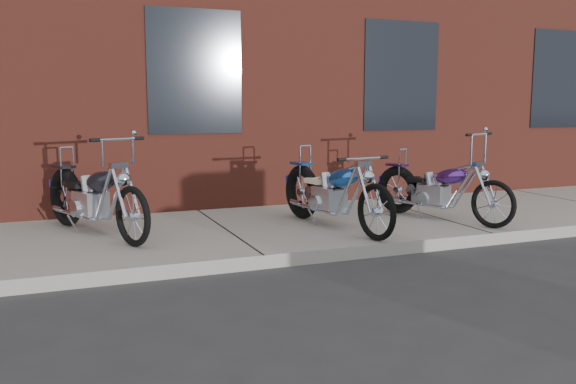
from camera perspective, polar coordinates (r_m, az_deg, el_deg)
name	(u,v)px	position (r m, az deg, el deg)	size (l,w,h in m)	color
ground	(264,269)	(6.49, -2.23, -7.24)	(120.00, 120.00, 0.00)	#2C2D2D
sidewalk	(225,235)	(7.86, -5.89, -3.98)	(22.00, 3.00, 0.15)	gray
chopper_purple	(439,192)	(8.62, 13.93, 0.04)	(0.90, 2.05, 1.22)	black
chopper_blue	(333,195)	(7.83, 4.24, -0.31)	(0.63, 2.34, 1.02)	black
chopper_third	(94,200)	(7.76, -17.70, -0.70)	(1.04, 2.23, 1.21)	black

